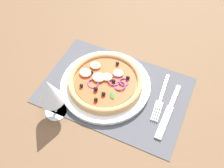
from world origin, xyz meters
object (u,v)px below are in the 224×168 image
at_px(fork, 160,99).
at_px(knife, 169,111).
at_px(pizza, 106,81).
at_px(wine_glass, 50,92).
at_px(plate, 106,84).

bearing_deg(fork, knife, 45.02).
height_order(pizza, fork, pizza).
distance_m(knife, wine_glass, 0.35).
bearing_deg(fork, pizza, -88.12).
bearing_deg(fork, wine_glass, -62.57).
distance_m(pizza, wine_glass, 0.19).
bearing_deg(fork, plate, -87.99).
bearing_deg(knife, fork, -129.41).
relative_size(plate, wine_glass, 1.90).
height_order(plate, pizza, pizza).
height_order(plate, fork, plate).
relative_size(knife, wine_glass, 1.34).
xyz_separation_m(pizza, knife, (-0.21, 0.01, -0.02)).
xyz_separation_m(plate, fork, (-0.18, -0.02, -0.00)).
distance_m(plate, knife, 0.21).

